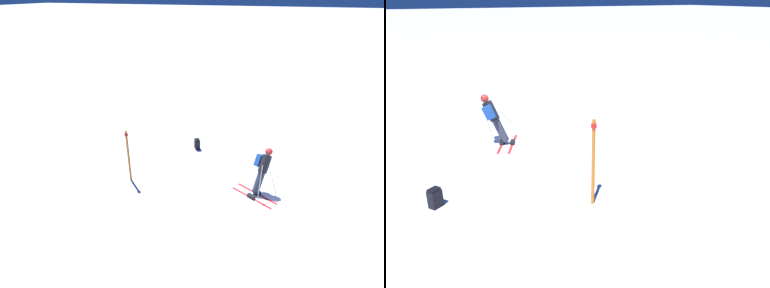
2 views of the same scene
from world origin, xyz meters
The scene contains 4 objects.
ground_plane centered at (0.00, 0.00, 0.00)m, with size 300.00×300.00×0.00m, color white.
skier centered at (0.65, -0.15, 0.98)m, with size 1.61×1.76×1.80m.
spare_backpack centered at (3.09, 3.19, 0.24)m, with size 0.37×0.35×0.50m.
trail_marker centered at (-0.35, 4.80, 1.18)m, with size 0.13×0.13×2.17m.
Camera 2 is at (3.70, 11.74, 4.77)m, focal length 35.00 mm.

